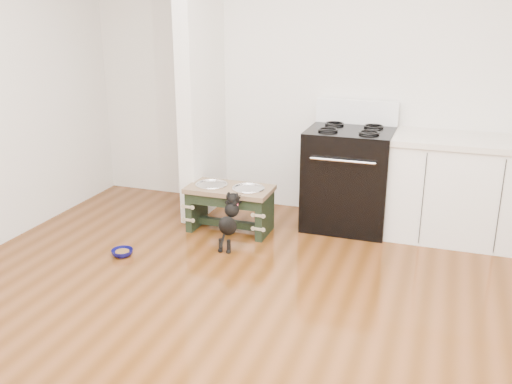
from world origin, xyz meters
name	(u,v)px	position (x,y,z in m)	size (l,w,h in m)	color
ground	(241,342)	(0.00, 0.00, 0.00)	(5.00, 5.00, 0.00)	#4C290D
room_shell	(239,78)	(0.00, 0.00, 1.62)	(5.00, 5.00, 5.00)	silver
partition_wall	(201,75)	(-1.18, 2.10, 1.35)	(0.15, 0.80, 2.70)	silver
oven_range	(349,177)	(0.25, 2.16, 0.48)	(0.76, 0.69, 1.14)	black
cabinet_run	(461,190)	(1.23, 2.18, 0.45)	(1.24, 0.64, 0.91)	white
dog_feeder	(230,200)	(-0.74, 1.68, 0.30)	(0.76, 0.41, 0.44)	black
puppy	(229,219)	(-0.60, 1.33, 0.26)	(0.13, 0.39, 0.47)	black
floor_bowl	(122,253)	(-1.38, 0.86, 0.03)	(0.23, 0.23, 0.06)	#0C0B50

